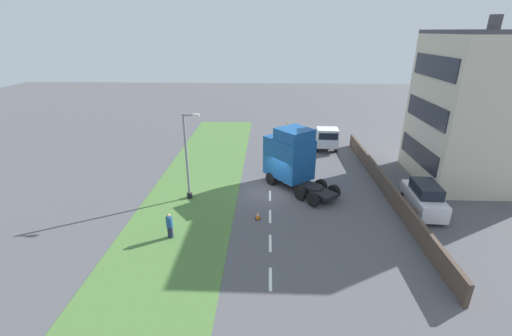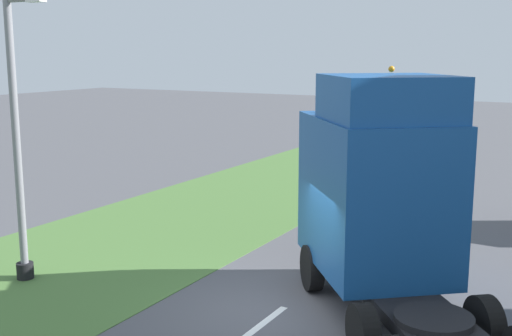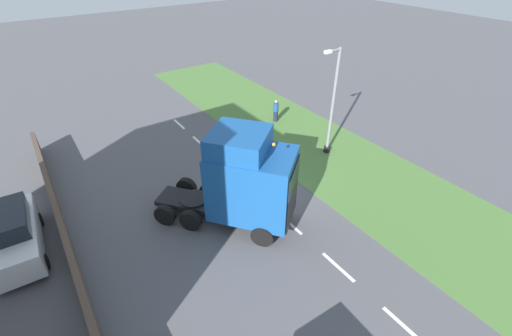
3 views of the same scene
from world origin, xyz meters
TOP-DOWN VIEW (x-y plane):
  - ground_plane at (0.00, 0.00)m, footprint 120.00×120.00m
  - grass_verge at (-6.00, 0.00)m, footprint 7.00×44.00m
  - lane_markings at (0.00, -0.70)m, footprint 0.16×21.00m
  - boundary_wall at (9.00, 0.00)m, footprint 0.25×24.00m
  - lorry_cab at (1.65, 1.29)m, footprint 5.93×6.48m
  - parked_car at (10.75, -2.75)m, footprint 2.06×4.67m
  - lamp_post at (-6.08, -1.28)m, footprint 1.32×0.40m
  - pedestrian at (-6.16, -6.68)m, footprint 0.39×0.39m
  - traffic_cone_lead at (-0.84, -4.28)m, footprint 0.36×0.36m

SIDE VIEW (x-z plane):
  - ground_plane at x=0.00m, z-range 0.00..0.00m
  - lane_markings at x=0.00m, z-range 0.00..0.00m
  - grass_verge at x=-6.00m, z-range 0.00..0.01m
  - traffic_cone_lead at x=-0.84m, z-range -0.01..0.57m
  - boundary_wall at x=9.00m, z-range 0.00..1.33m
  - pedestrian at x=-6.16m, z-range -0.02..1.63m
  - parked_car at x=10.75m, z-range -0.04..2.12m
  - lorry_cab at x=1.65m, z-range -0.07..4.95m
  - lamp_post at x=-6.08m, z-range -0.34..6.21m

